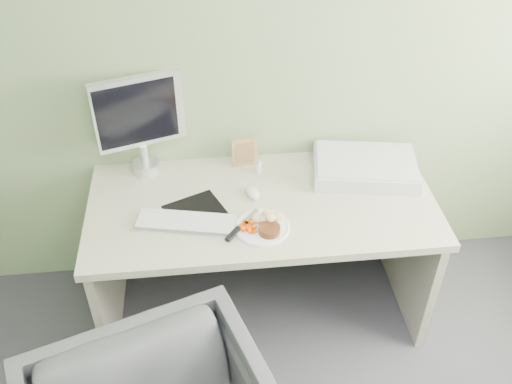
{
  "coord_description": "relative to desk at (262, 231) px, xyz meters",
  "views": [
    {
      "loc": [
        -0.24,
        -0.37,
        2.42
      ],
      "look_at": [
        -0.04,
        1.5,
        0.89
      ],
      "focal_mm": 40.0,
      "sensor_mm": 36.0,
      "label": 1
    }
  ],
  "objects": [
    {
      "name": "steak",
      "position": [
        0.0,
        -0.22,
        0.21
      ],
      "size": [
        0.11,
        0.11,
        0.03
      ],
      "primitive_type": "cylinder",
      "rotation": [
        0.0,
        0.0,
        0.2
      ],
      "color": "black",
      "rests_on": "plate"
    },
    {
      "name": "potato_pile",
      "position": [
        0.01,
        -0.13,
        0.22
      ],
      "size": [
        0.1,
        0.07,
        0.05
      ],
      "primitive_type": "ellipsoid",
      "rotation": [
        0.0,
        0.0,
        -0.02
      ],
      "color": "tan",
      "rests_on": "plate"
    },
    {
      "name": "eyedrop_bottle",
      "position": [
        0.01,
        0.23,
        0.22
      ],
      "size": [
        0.03,
        0.03,
        0.08
      ],
      "color": "white",
      "rests_on": "desk"
    },
    {
      "name": "monitor",
      "position": [
        -0.54,
        0.31,
        0.47
      ],
      "size": [
        0.41,
        0.17,
        0.5
      ],
      "rotation": [
        0.0,
        0.0,
        0.3
      ],
      "color": "silver",
      "rests_on": "desk"
    },
    {
      "name": "photo_frame",
      "position": [
        -0.05,
        0.3,
        0.26
      ],
      "size": [
        0.13,
        0.02,
        0.16
      ],
      "primitive_type": "cube",
      "rotation": [
        0.0,
        0.0,
        0.07
      ],
      "color": "#A7754E",
      "rests_on": "desk"
    },
    {
      "name": "desk",
      "position": [
        0.0,
        0.0,
        0.0
      ],
      "size": [
        1.6,
        0.75,
        0.73
      ],
      "color": "#B7AF99",
      "rests_on": "floor"
    },
    {
      "name": "keyboard",
      "position": [
        -0.35,
        -0.12,
        0.2
      ],
      "size": [
        0.45,
        0.22,
        0.02
      ],
      "primitive_type": "cube",
      "rotation": [
        0.0,
        0.0,
        -0.22
      ],
      "color": "white",
      "rests_on": "desk"
    },
    {
      "name": "scanner",
      "position": [
        0.52,
        0.16,
        0.22
      ],
      "size": [
        0.54,
        0.41,
        0.08
      ],
      "primitive_type": "cube",
      "rotation": [
        0.0,
        0.0,
        -0.17
      ],
      "color": "silver",
      "rests_on": "desk"
    },
    {
      "name": "carrot_heap",
      "position": [
        -0.08,
        -0.19,
        0.22
      ],
      "size": [
        0.07,
        0.07,
        0.04
      ],
      "primitive_type": "cube",
      "rotation": [
        0.0,
        0.0,
        0.27
      ],
      "color": "#EA4D04",
      "rests_on": "plate"
    },
    {
      "name": "wall_back",
      "position": [
        0.0,
        0.38,
        0.8
      ],
      "size": [
        3.5,
        0.0,
        3.5
      ],
      "primitive_type": "plane",
      "rotation": [
        1.57,
        0.0,
        0.0
      ],
      "color": "#71825B",
      "rests_on": "floor"
    },
    {
      "name": "computer_mouse",
      "position": [
        -0.04,
        0.05,
        0.2
      ],
      "size": [
        0.08,
        0.11,
        0.04
      ],
      "primitive_type": "ellipsoid",
      "rotation": [
        0.0,
        0.0,
        0.29
      ],
      "color": "white",
      "rests_on": "desk"
    },
    {
      "name": "plate",
      "position": [
        -0.02,
        -0.18,
        0.19
      ],
      "size": [
        0.24,
        0.24,
        0.01
      ],
      "primitive_type": "cylinder",
      "color": "white",
      "rests_on": "desk"
    },
    {
      "name": "mousepad",
      "position": [
        -0.31,
        -0.03,
        0.18
      ],
      "size": [
        0.31,
        0.3,
        0.0
      ],
      "primitive_type": "cube",
      "rotation": [
        0.0,
        0.0,
        0.41
      ],
      "color": "black",
      "rests_on": "desk"
    },
    {
      "name": "steak_knife",
      "position": [
        -0.13,
        -0.2,
        0.21
      ],
      "size": [
        0.16,
        0.2,
        0.02
      ],
      "rotation": [
        0.0,
        0.0,
        0.9
      ],
      "color": "silver",
      "rests_on": "plate"
    }
  ]
}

